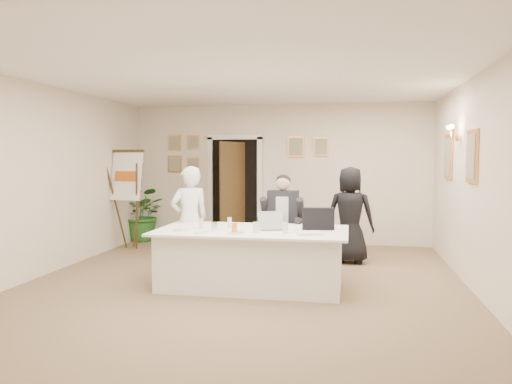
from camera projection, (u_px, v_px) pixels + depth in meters
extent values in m
plane|color=brown|center=(242.00, 286.00, 6.76)|extent=(7.00, 7.00, 0.00)
cube|color=white|center=(242.00, 77.00, 6.57)|extent=(6.00, 7.00, 0.02)
cube|color=white|center=(279.00, 174.00, 10.10)|extent=(6.00, 0.10, 2.80)
cube|color=white|center=(127.00, 210.00, 3.23)|extent=(6.00, 0.10, 2.80)
cube|color=white|center=(40.00, 181.00, 7.22)|extent=(0.10, 7.00, 2.80)
cube|color=white|center=(481.00, 185.00, 6.11)|extent=(0.10, 7.00, 2.80)
cube|color=black|center=(235.00, 191.00, 10.26)|extent=(0.92, 0.06, 2.10)
cube|color=white|center=(210.00, 191.00, 10.32)|extent=(0.10, 0.06, 2.20)
cube|color=white|center=(260.00, 191.00, 10.13)|extent=(0.10, 0.06, 2.20)
cube|color=#31220F|center=(233.00, 193.00, 9.84)|extent=(0.33, 0.81, 2.02)
cube|color=silver|center=(252.00, 259.00, 6.69)|extent=(2.36, 1.18, 0.75)
cube|color=silver|center=(252.00, 231.00, 6.66)|extent=(2.54, 1.36, 0.03)
cube|color=white|center=(127.00, 176.00, 9.26)|extent=(0.66, 0.30, 0.90)
imported|color=white|center=(190.00, 220.00, 7.44)|extent=(0.70, 0.66, 1.61)
imported|color=black|center=(350.00, 215.00, 8.18)|extent=(0.84, 0.61, 1.59)
imported|color=#266521|center=(143.00, 214.00, 10.38)|extent=(1.04, 0.91, 1.13)
cube|color=black|center=(318.00, 219.00, 6.63)|extent=(0.43, 0.17, 0.29)
cube|color=white|center=(309.00, 233.00, 6.23)|extent=(0.36, 0.30, 0.03)
cylinder|color=white|center=(181.00, 230.00, 6.55)|extent=(0.30, 0.30, 0.01)
cylinder|color=white|center=(201.00, 233.00, 6.34)|extent=(0.23, 0.23, 0.01)
cylinder|color=white|center=(236.00, 233.00, 6.31)|extent=(0.27, 0.27, 0.01)
cylinder|color=silver|center=(201.00, 224.00, 6.70)|extent=(0.08, 0.08, 0.14)
cylinder|color=silver|center=(255.00, 227.00, 6.35)|extent=(0.08, 0.08, 0.14)
cylinder|color=silver|center=(286.00, 228.00, 6.28)|extent=(0.08, 0.08, 0.14)
cylinder|color=silver|center=(230.00, 222.00, 6.85)|extent=(0.07, 0.07, 0.14)
cylinder|color=orange|center=(234.00, 228.00, 6.33)|extent=(0.08, 0.08, 0.13)
cylinder|color=silver|center=(215.00, 226.00, 6.61)|extent=(0.11, 0.11, 0.11)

